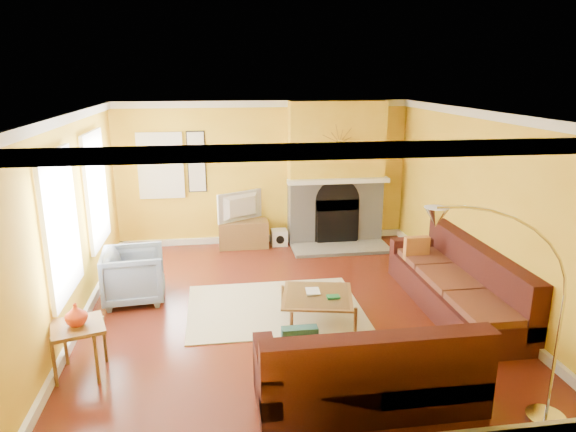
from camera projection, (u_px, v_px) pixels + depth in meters
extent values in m
cube|color=maroon|center=(286.00, 307.00, 7.24)|extent=(5.50, 6.00, 0.02)
cube|color=white|center=(286.00, 112.00, 6.51)|extent=(5.50, 6.00, 0.02)
cube|color=yellow|center=(264.00, 173.00, 9.74)|extent=(5.50, 0.02, 2.70)
cube|color=yellow|center=(341.00, 316.00, 4.01)|extent=(5.50, 0.02, 2.70)
cube|color=yellow|center=(71.00, 223.00, 6.49)|extent=(0.02, 6.00, 2.70)
cube|color=yellow|center=(479.00, 207.00, 7.26)|extent=(0.02, 6.00, 2.70)
cube|color=white|center=(95.00, 189.00, 7.69)|extent=(0.06, 1.22, 1.72)
cube|color=white|center=(59.00, 225.00, 5.88)|extent=(0.06, 1.22, 1.72)
cube|color=white|center=(161.00, 166.00, 9.38)|extent=(0.82, 0.06, 1.22)
cube|color=white|center=(197.00, 162.00, 9.46)|extent=(0.34, 0.04, 1.14)
cube|color=white|center=(339.00, 181.00, 9.53)|extent=(1.92, 0.22, 0.08)
cube|color=gray|center=(341.00, 248.00, 9.56)|extent=(1.80, 0.70, 0.06)
cube|color=beige|center=(274.00, 307.00, 7.20)|extent=(2.40, 1.80, 0.02)
cube|color=brown|center=(243.00, 234.00, 9.67)|extent=(0.92, 0.42, 0.51)
imported|color=black|center=(243.00, 207.00, 9.53)|extent=(0.89, 0.59, 0.55)
cube|color=white|center=(279.00, 237.00, 9.82)|extent=(0.30, 0.30, 0.30)
imported|color=slate|center=(134.00, 275.00, 7.35)|extent=(0.92, 0.89, 0.77)
imported|color=red|center=(76.00, 314.00, 5.45)|extent=(0.24, 0.24, 0.25)
imported|color=white|center=(306.00, 292.00, 6.84)|extent=(0.20, 0.26, 0.02)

